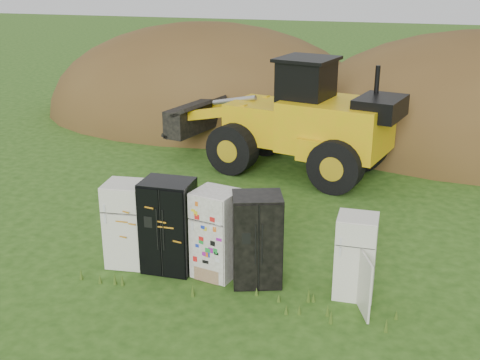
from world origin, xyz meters
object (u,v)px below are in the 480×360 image
object	(u,v)px
fridge_sticker	(216,234)
fridge_dark_mid	(257,239)
fridge_black_side	(169,226)
wheel_loader	(279,113)
fridge_leftmost	(127,224)
fridge_open_door	(355,256)

from	to	relation	value
fridge_sticker	fridge_dark_mid	bearing A→B (deg)	7.57
fridge_dark_mid	fridge_sticker	bearing A→B (deg)	156.53
fridge_black_side	wheel_loader	xyz separation A→B (m)	(0.73, 7.27, 0.79)
fridge_black_side	fridge_sticker	xyz separation A→B (m)	(1.04, 0.02, -0.06)
fridge_leftmost	fridge_black_side	bearing A→B (deg)	-4.92
fridge_leftmost	fridge_dark_mid	size ratio (longest dim) A/B	0.97
wheel_loader	fridge_sticker	bearing A→B (deg)	-73.75
fridge_dark_mid	fridge_leftmost	bearing A→B (deg)	160.43
fridge_sticker	fridge_dark_mid	distance (m)	0.90
fridge_leftmost	fridge_sticker	world-z (taller)	fridge_sticker
wheel_loader	fridge_dark_mid	bearing A→B (deg)	-66.87
fridge_leftmost	wheel_loader	size ratio (longest dim) A/B	0.25
fridge_sticker	wheel_loader	bearing A→B (deg)	104.54
fridge_leftmost	fridge_black_side	world-z (taller)	fridge_black_side
wheel_loader	fridge_leftmost	bearing A→B (deg)	-89.28
fridge_open_door	wheel_loader	bearing A→B (deg)	112.68
fridge_leftmost	fridge_open_door	distance (m)	4.86
fridge_sticker	fridge_open_door	world-z (taller)	fridge_sticker
fridge_black_side	wheel_loader	distance (m)	7.35
fridge_dark_mid	wheel_loader	world-z (taller)	wheel_loader
fridge_dark_mid	fridge_black_side	bearing A→B (deg)	159.61
fridge_leftmost	fridge_black_side	xyz separation A→B (m)	(0.96, 0.02, 0.07)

